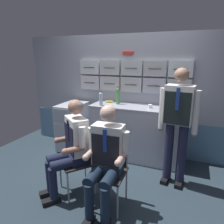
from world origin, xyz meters
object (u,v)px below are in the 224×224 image
object	(u,v)px
service_trolley	(73,126)
crew_member_left	(71,144)
water_bottle_tall	(101,99)
espresso_cup_small	(150,106)
crew_member_standing	(178,119)
crew_member_center	(106,156)
folding_chair_center	(111,163)
snack_banana	(109,102)
folding_chair_left	(83,154)

from	to	relation	value
service_trolley	crew_member_left	world-z (taller)	crew_member_left
water_bottle_tall	espresso_cup_small	bearing A→B (deg)	9.52
water_bottle_tall	espresso_cup_small	world-z (taller)	water_bottle_tall
crew_member_standing	crew_member_center	bearing A→B (deg)	-128.89
espresso_cup_small	folding_chair_center	bearing A→B (deg)	-99.79
crew_member_left	water_bottle_tall	bearing A→B (deg)	94.50
service_trolley	crew_member_center	bearing A→B (deg)	-45.51
crew_member_left	espresso_cup_small	xyz separation A→B (m)	(0.74, 1.25, 0.29)
snack_banana	service_trolley	bearing A→B (deg)	-159.36
folding_chair_left	crew_member_left	distance (m)	0.24
service_trolley	water_bottle_tall	distance (m)	0.83
service_trolley	crew_member_left	bearing A→B (deg)	-58.47
crew_member_standing	crew_member_left	bearing A→B (deg)	-149.22
folding_chair_center	crew_member_center	size ratio (longest dim) A/B	0.67
snack_banana	crew_member_standing	bearing A→B (deg)	-27.17
crew_member_center	snack_banana	distance (m)	1.62
water_bottle_tall	folding_chair_left	bearing A→B (deg)	-79.08
folding_chair_center	water_bottle_tall	world-z (taller)	water_bottle_tall
folding_chair_left	crew_member_standing	xyz separation A→B (m)	(1.11, 0.60, 0.44)
service_trolley	crew_member_standing	distance (m)	2.00
folding_chair_left	water_bottle_tall	world-z (taller)	water_bottle_tall
crew_member_left	snack_banana	xyz separation A→B (m)	(-0.04, 1.37, 0.27)
service_trolley	espresso_cup_small	distance (m)	1.51
water_bottle_tall	snack_banana	distance (m)	0.28
crew_member_left	water_bottle_tall	size ratio (longest dim) A/B	4.92
crew_member_center	crew_member_standing	bearing A→B (deg)	51.11
crew_member_left	folding_chair_left	bearing A→B (deg)	49.95
crew_member_standing	espresso_cup_small	distance (m)	0.71
folding_chair_left	folding_chair_center	distance (m)	0.43
crew_member_standing	water_bottle_tall	world-z (taller)	crew_member_standing
folding_chair_center	snack_banana	size ratio (longest dim) A/B	4.87
crew_member_standing	espresso_cup_small	world-z (taller)	crew_member_standing
folding_chair_center	snack_banana	bearing A→B (deg)	113.06
espresso_cup_small	snack_banana	world-z (taller)	espresso_cup_small
folding_chair_left	snack_banana	distance (m)	1.33
crew_member_left	crew_member_standing	xyz separation A→B (m)	(1.22, 0.72, 0.27)
folding_chair_left	crew_member_left	bearing A→B (deg)	-130.05
service_trolley	espresso_cup_small	bearing A→B (deg)	4.90
water_bottle_tall	snack_banana	xyz separation A→B (m)	(0.05, 0.26, -0.10)
crew_member_standing	snack_banana	distance (m)	1.41
crew_member_center	snack_banana	size ratio (longest dim) A/B	7.27
folding_chair_left	water_bottle_tall	xyz separation A→B (m)	(-0.19, 0.99, 0.55)
crew_member_standing	espresso_cup_small	bearing A→B (deg)	132.67
crew_member_left	snack_banana	bearing A→B (deg)	91.62
espresso_cup_small	snack_banana	bearing A→B (deg)	170.97
folding_chair_center	crew_member_center	xyz separation A→B (m)	(0.01, -0.16, 0.17)
water_bottle_tall	espresso_cup_small	distance (m)	0.84
espresso_cup_small	snack_banana	distance (m)	0.78
crew_member_standing	water_bottle_tall	distance (m)	1.36
crew_member_left	water_bottle_tall	distance (m)	1.17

